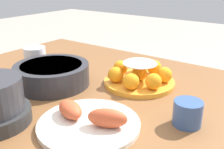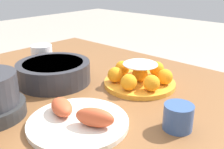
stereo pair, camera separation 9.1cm
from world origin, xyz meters
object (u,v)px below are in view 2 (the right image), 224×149
dining_table (86,110)px  cup_far (42,56)px  cake_plate (140,77)px  cup_near (178,117)px  serving_bowl (54,71)px  seafood_platter (78,119)px

dining_table → cup_far: cup_far is taller
cake_plate → cup_far: (0.43, 0.11, 0.01)m
dining_table → cup_near: (-0.39, 0.03, 0.14)m
dining_table → serving_bowl: bearing=30.2°
seafood_platter → cup_near: 0.26m
serving_bowl → cup_far: 0.19m
cup_near → cup_far: (0.66, -0.04, 0.01)m
serving_bowl → seafood_platter: (-0.29, 0.13, -0.03)m
dining_table → seafood_platter: bearing=134.3°
cake_plate → serving_bowl: size_ratio=0.96×
serving_bowl → cup_near: serving_bowl is taller
cake_plate → seafood_platter: (-0.04, 0.32, -0.02)m
serving_bowl → cup_near: (-0.48, -0.03, -0.01)m
cake_plate → seafood_platter: size_ratio=0.94×
dining_table → cake_plate: (-0.15, -0.13, 0.14)m
cake_plate → cup_far: 0.44m
dining_table → cake_plate: size_ratio=4.81×
cake_plate → cup_far: cup_far is taller
cup_near → cup_far: cup_far is taller
serving_bowl → seafood_platter: 0.32m
dining_table → cup_far: (0.28, -0.01, 0.15)m
serving_bowl → cup_near: 0.49m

